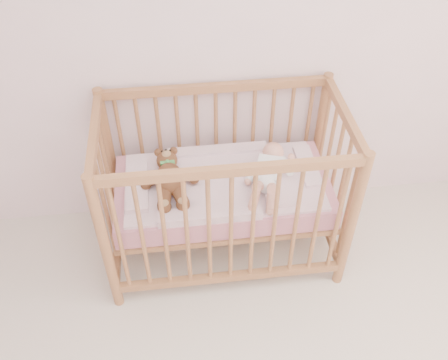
{
  "coord_description": "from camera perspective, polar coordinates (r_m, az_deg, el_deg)",
  "views": [
    {
      "loc": [
        -0.4,
        -0.43,
        2.5
      ],
      "look_at": [
        -0.16,
        1.55,
        0.62
      ],
      "focal_mm": 40.0,
      "sensor_mm": 36.0,
      "label": 1
    }
  ],
  "objects": [
    {
      "name": "baby",
      "position": [
        2.79,
        5.17,
        1.08
      ],
      "size": [
        0.43,
        0.61,
        0.13
      ],
      "primitive_type": null,
      "rotation": [
        0.0,
        0.0,
        -0.33
      ],
      "color": "white",
      "rests_on": "blanket"
    },
    {
      "name": "teddy_bear",
      "position": [
        2.74,
        -6.23,
        0.3
      ],
      "size": [
        0.36,
        0.5,
        0.13
      ],
      "primitive_type": null,
      "rotation": [
        0.0,
        0.0,
        0.06
      ],
      "color": "brown",
      "rests_on": "blanket"
    },
    {
      "name": "blanket",
      "position": [
        2.82,
        -0.12,
        -0.19
      ],
      "size": [
        1.1,
        0.58,
        0.06
      ],
      "primitive_type": null,
      "color": "pink",
      "rests_on": "mattress"
    },
    {
      "name": "mattress",
      "position": [
        2.88,
        -0.12,
        -1.28
      ],
      "size": [
        1.22,
        0.62,
        0.13
      ],
      "primitive_type": "cube",
      "color": "pink",
      "rests_on": "crib"
    },
    {
      "name": "wall_back",
      "position": [
        2.72,
        2.27,
        18.21
      ],
      "size": [
        4.0,
        0.02,
        2.7
      ],
      "primitive_type": "cube",
      "color": "white",
      "rests_on": "floor"
    },
    {
      "name": "crib",
      "position": [
        2.87,
        -0.12,
        -1.07
      ],
      "size": [
        1.36,
        0.76,
        1.0
      ],
      "primitive_type": null,
      "color": "#A36E45",
      "rests_on": "floor"
    }
  ]
}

